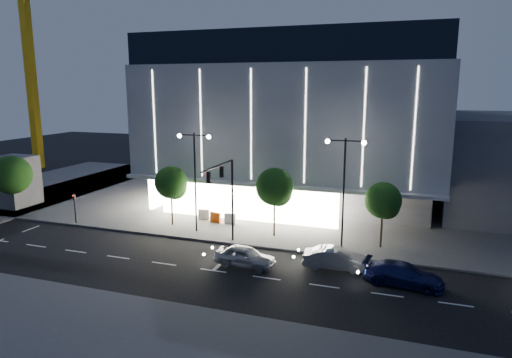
{
  "coord_description": "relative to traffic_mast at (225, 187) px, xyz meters",
  "views": [
    {
      "loc": [
        14.82,
        -29.49,
        12.88
      ],
      "look_at": [
        2.19,
        7.4,
        5.0
      ],
      "focal_mm": 32.0,
      "sensor_mm": 36.0,
      "label": 1
    }
  ],
  "objects": [
    {
      "name": "sidewalk_west",
      "position": [
        -31.0,
        6.66,
        -4.95
      ],
      "size": [
        16.0,
        50.0,
        0.15
      ],
      "primitive_type": "cube",
      "color": "#474747",
      "rests_on": "ground"
    },
    {
      "name": "street_lamp_west",
      "position": [
        -4.0,
        2.66,
        0.93
      ],
      "size": [
        3.16,
        0.36,
        9.0
      ],
      "color": "black",
      "rests_on": "ground"
    },
    {
      "name": "tree_mid",
      "position": [
        3.03,
        3.68,
        -0.69
      ],
      "size": [
        3.25,
        3.25,
        6.15
      ],
      "color": "black",
      "rests_on": "ground"
    },
    {
      "name": "ped_signal_far",
      "position": [
        -16.0,
        1.16,
        -3.14
      ],
      "size": [
        0.22,
        0.24,
        3.0
      ],
      "color": "black",
      "rests_on": "ground"
    },
    {
      "name": "museum",
      "position": [
        1.98,
        18.97,
        4.25
      ],
      "size": [
        30.0,
        25.8,
        18.0
      ],
      "color": "#4C4C51",
      "rests_on": "ground"
    },
    {
      "name": "tree_right",
      "position": [
        12.03,
        3.68,
        -1.14
      ],
      "size": [
        2.91,
        2.91,
        5.51
      ],
      "color": "black",
      "rests_on": "ground"
    },
    {
      "name": "barrier_d",
      "position": [
        -1.98,
        5.71,
        -4.38
      ],
      "size": [
        1.11,
        0.33,
        1.0
      ],
      "primitive_type": "cube",
      "rotation": [
        0.0,
        0.0,
        0.07
      ],
      "color": "silver",
      "rests_on": "sidewalk_museum"
    },
    {
      "name": "traffic_mast",
      "position": [
        0.0,
        0.0,
        0.0
      ],
      "size": [
        0.33,
        5.89,
        7.07
      ],
      "color": "black",
      "rests_on": "ground"
    },
    {
      "name": "barrier_a",
      "position": [
        -3.45,
        5.61,
        -4.38
      ],
      "size": [
        1.13,
        0.52,
        1.0
      ],
      "primitive_type": "cube",
      "rotation": [
        0.0,
        0.0,
        -0.25
      ],
      "color": "#F9540D",
      "rests_on": "sidewalk_museum"
    },
    {
      "name": "car_second",
      "position": [
        9.22,
        -1.66,
        -4.26
      ],
      "size": [
        4.74,
        1.95,
        1.53
      ],
      "primitive_type": "imported",
      "rotation": [
        0.0,
        0.0,
        1.64
      ],
      "color": "#9DA0A4",
      "rests_on": "ground"
    },
    {
      "name": "car_lead",
      "position": [
        2.88,
        -3.36,
        -4.26
      ],
      "size": [
        4.65,
        2.19,
        1.54
      ],
      "primitive_type": "imported",
      "rotation": [
        0.0,
        0.0,
        1.49
      ],
      "color": "#A2A3A9",
      "rests_on": "ground"
    },
    {
      "name": "barrier_b",
      "position": [
        -4.94,
        6.23,
        -4.38
      ],
      "size": [
        1.13,
        0.43,
        1.0
      ],
      "primitive_type": "cube",
      "rotation": [
        0.0,
        0.0,
        0.17
      ],
      "color": "silver",
      "rests_on": "sidewalk_museum"
    },
    {
      "name": "car_third",
      "position": [
        13.9,
        -2.99,
        -4.28
      ],
      "size": [
        5.4,
        2.73,
        1.5
      ],
      "primitive_type": "imported",
      "rotation": [
        0.0,
        0.0,
        1.45
      ],
      "color": "#131749",
      "rests_on": "ground"
    },
    {
      "name": "tower_crane",
      "position": [
        -41.92,
        24.66,
        15.48
      ],
      "size": [
        32.0,
        2.0,
        28.5
      ],
      "color": "gold",
      "rests_on": "ground"
    },
    {
      "name": "tree_left",
      "position": [
        -6.97,
        3.68,
        -0.99
      ],
      "size": [
        3.02,
        3.02,
        5.72
      ],
      "color": "black",
      "rests_on": "ground"
    },
    {
      "name": "ground",
      "position": [
        -1.0,
        -3.34,
        -5.03
      ],
      "size": [
        160.0,
        160.0,
        0.0
      ],
      "primitive_type": "plane",
      "color": "black",
      "rests_on": "ground"
    },
    {
      "name": "sidewalk_museum",
      "position": [
        4.0,
        20.66,
        -4.95
      ],
      "size": [
        70.0,
        40.0,
        0.15
      ],
      "primitive_type": "cube",
      "color": "#474747",
      "rests_on": "ground"
    },
    {
      "name": "street_lamp_east",
      "position": [
        9.0,
        2.66,
        0.93
      ],
      "size": [
        3.16,
        0.36,
        9.0
      ],
      "color": "black",
      "rests_on": "ground"
    }
  ]
}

